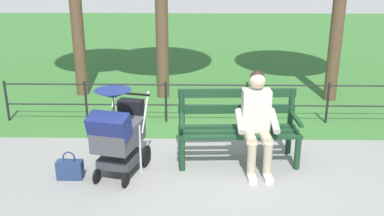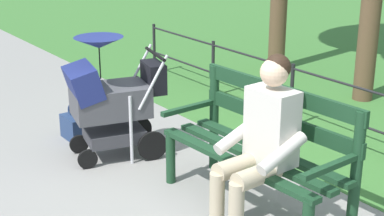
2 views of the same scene
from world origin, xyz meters
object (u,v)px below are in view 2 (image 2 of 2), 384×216
at_px(stroller, 110,96).
at_px(handbag, 73,127).
at_px(person_on_bench, 261,140).
at_px(park_bench, 262,142).

relative_size(stroller, handbag, 3.11).
bearing_deg(person_on_bench, stroller, 8.66).
distance_m(park_bench, person_on_bench, 0.35).
height_order(person_on_bench, handbag, person_on_bench).
bearing_deg(handbag, stroller, -169.33).
xyz_separation_m(stroller, handbag, (0.61, 0.11, -0.47)).
height_order(stroller, handbag, stroller).
bearing_deg(stroller, park_bench, -162.18).
relative_size(park_bench, stroller, 1.41).
relative_size(person_on_bench, handbag, 3.45).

